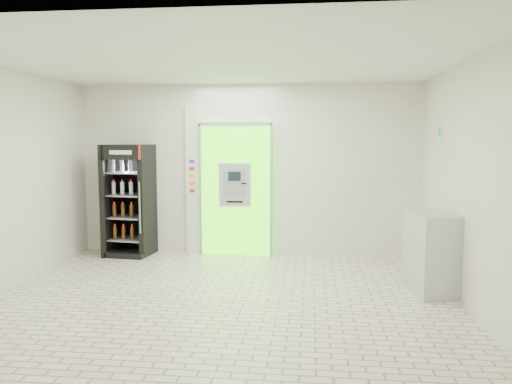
# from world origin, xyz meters

# --- Properties ---
(ground) EXTENTS (6.00, 6.00, 0.00)m
(ground) POSITION_xyz_m (0.00, 0.00, 0.00)
(ground) COLOR beige
(ground) RESTS_ON ground
(room_shell) EXTENTS (6.00, 6.00, 6.00)m
(room_shell) POSITION_xyz_m (0.00, 0.00, 1.84)
(room_shell) COLOR silver
(room_shell) RESTS_ON ground
(atm_assembly) EXTENTS (1.30, 0.24, 2.33)m
(atm_assembly) POSITION_xyz_m (-0.20, 2.41, 1.17)
(atm_assembly) COLOR #45EB0D
(atm_assembly) RESTS_ON ground
(pillar) EXTENTS (0.22, 0.11, 2.60)m
(pillar) POSITION_xyz_m (-0.98, 2.45, 1.30)
(pillar) COLOR silver
(pillar) RESTS_ON ground
(beverage_cooler) EXTENTS (0.80, 0.75, 1.95)m
(beverage_cooler) POSITION_xyz_m (-2.05, 2.17, 0.93)
(beverage_cooler) COLOR black
(beverage_cooler) RESTS_ON ground
(steel_cabinet) EXTENTS (0.67, 0.89, 1.07)m
(steel_cabinet) POSITION_xyz_m (2.72, 0.47, 0.54)
(steel_cabinet) COLOR #AEB1B6
(steel_cabinet) RESTS_ON ground
(exit_sign) EXTENTS (0.02, 0.22, 0.26)m
(exit_sign) POSITION_xyz_m (2.99, 1.40, 2.12)
(exit_sign) COLOR white
(exit_sign) RESTS_ON room_shell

